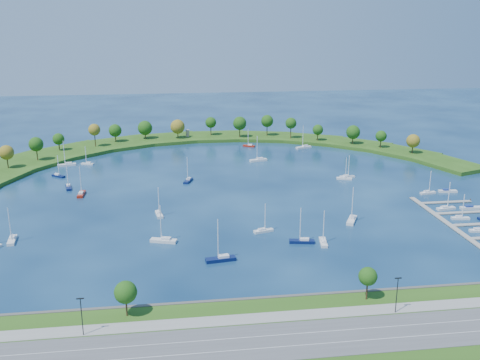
{
  "coord_description": "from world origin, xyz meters",
  "views": [
    {
      "loc": [
        -27.9,
        -236.94,
        75.98
      ],
      "look_at": [
        5.0,
        5.0,
        4.0
      ],
      "focal_mm": 41.05,
      "sensor_mm": 36.0,
      "label": 1
    }
  ],
  "objects": [
    {
      "name": "ground",
      "position": [
        0.0,
        0.0,
        0.0
      ],
      "size": [
        700.0,
        700.0,
        0.0
      ],
      "primitive_type": "plane",
      "color": "#071E3E",
      "rests_on": "ground"
    },
    {
      "name": "south_shoreline",
      "position": [
        0.03,
        -122.88,
        1.0
      ],
      "size": [
        420.0,
        43.1,
        11.6
      ],
      "color": "#274B14",
      "rests_on": "ground"
    },
    {
      "name": "breakwater",
      "position": [
        -46.33,
        48.72,
        0.99
      ],
      "size": [
        286.74,
        247.64,
        2.0
      ],
      "color": "#274B14",
      "rests_on": "ground"
    },
    {
      "name": "breakwater_trees",
      "position": [
        -16.36,
        87.24,
        10.35
      ],
      "size": [
        243.84,
        90.54,
        15.36
      ],
      "color": "#382314",
      "rests_on": "breakwater"
    },
    {
      "name": "harbor_tower",
      "position": [
        -14.5,
        115.23,
        4.38
      ],
      "size": [
        2.6,
        2.6,
        4.66
      ],
      "color": "gray",
      "rests_on": "breakwater"
    },
    {
      "name": "dock_system",
      "position": [
        85.3,
        -61.0,
        0.35
      ],
      "size": [
        24.28,
        82.0,
        1.6
      ],
      "color": "gray",
      "rests_on": "ground"
    },
    {
      "name": "moored_boat_0",
      "position": [
        -18.44,
        18.79,
        0.92
      ],
      "size": [
        5.23,
        8.82,
        12.53
      ],
      "rotation": [
        0.0,
        0.0,
        4.35
      ],
      "color": "#0A1643",
      "rests_on": "ground"
    },
    {
      "name": "moored_boat_1",
      "position": [
        54.64,
        80.93,
        0.98
      ],
      "size": [
        10.18,
        5.74,
        14.43
      ],
      "rotation": [
        0.0,
        0.0,
        3.47
      ],
      "color": "silver",
      "rests_on": "ground"
    },
    {
      "name": "moored_boat_3",
      "position": [
        -74.26,
        15.33,
        0.92
      ],
      "size": [
        4.16,
        8.8,
        12.47
      ],
      "rotation": [
        0.0,
        0.0,
        4.93
      ],
      "color": "#0A1643",
      "rests_on": "ground"
    },
    {
      "name": "moored_boat_4",
      "position": [
        -83.75,
        -47.33,
        0.93
      ],
      "size": [
        3.42,
        9.01,
        12.92
      ],
      "rotation": [
        0.0,
        0.0,
        4.82
      ],
      "color": "silver",
      "rests_on": "ground"
    },
    {
      "name": "moored_boat_5",
      "position": [
        17.98,
        -62.31,
        0.94
      ],
      "size": [
        9.16,
        4.02,
        13.02
      ],
      "rotation": [
        0.0,
        0.0,
        2.96
      ],
      "color": "#0A1643",
      "rests_on": "ground"
    },
    {
      "name": "moored_boat_6",
      "position": [
        57.76,
        12.55,
        0.88
      ],
      "size": [
        7.81,
        4.3,
        11.06
      ],
      "rotation": [
        0.0,
        0.0,
        5.97
      ],
      "color": "silver",
      "rests_on": "ground"
    },
    {
      "name": "moored_boat_7",
      "position": [
        42.28,
        -44.32,
        0.98
      ],
      "size": [
        6.93,
        9.87,
        14.29
      ],
      "rotation": [
        0.0,
        0.0,
        4.23
      ],
      "color": "silver",
      "rests_on": "ground"
    },
    {
      "name": "moored_boat_8",
      "position": [
        -66.86,
        3.89,
        0.95
      ],
      "size": [
        2.85,
        9.16,
        13.34
      ],
      "rotation": [
        0.0,
        0.0,
        1.54
      ],
      "color": "maroon",
      "rests_on": "ground"
    },
    {
      "name": "moored_boat_9",
      "position": [
        -71.13,
        58.77,
        0.86
      ],
      "size": [
        7.09,
        3.9,
        10.05
      ],
      "rotation": [
        0.0,
        0.0,
        2.83
      ],
      "color": "silver",
      "rests_on": "ground"
    },
    {
      "name": "moored_boat_10",
      "position": [
        25.15,
        -64.11,
        0.91
      ],
      "size": [
        3.58,
        8.48,
        12.08
      ],
      "rotation": [
        0.0,
        0.0,
        1.41
      ],
      "color": "silver",
      "rests_on": "ground"
    },
    {
      "name": "moored_boat_11",
      "position": [
        59.93,
        14.72,
        0.89
      ],
      "size": [
        8.1,
        3.67,
        11.49
      ],
      "rotation": [
        0.0,
        0.0,
        0.2
      ],
      "color": "silver",
      "rests_on": "ground"
    },
    {
      "name": "moored_boat_12",
      "position": [
        21.98,
        53.61,
        0.98
      ],
      "size": [
        10.13,
        4.96,
        14.36
      ],
      "rotation": [
        0.0,
        0.0,
        3.38
      ],
      "color": "silver",
      "rests_on": "ground"
    },
    {
      "name": "moored_boat_13",
      "position": [
        -82.48,
        36.15,
        0.89
      ],
      "size": [
        7.31,
        6.48,
        11.26
      ],
      "rotation": [
        0.0,
        0.0,
        5.6
      ],
      "color": "#0A1643",
      "rests_on": "ground"
    },
    {
      "name": "moored_boat_14",
      "position": [
        -30.39,
        -55.16,
        0.96
      ],
      "size": [
        9.73,
        5.36,
        13.78
      ],
      "rotation": [
        0.0,
        0.0,
        2.83
      ],
      "color": "silver",
      "rests_on": "ground"
    },
    {
      "name": "moored_boat_15",
      "position": [
        6.2,
        -50.43,
        0.88
      ],
      "size": [
        7.76,
        4.1,
        10.99
      ],
      "rotation": [
        0.0,
        0.0,
        0.28
      ],
      "color": "silver",
      "rests_on": "ground"
    },
    {
      "name": "moored_boat_16",
      "position": [
        -81.71,
        57.42,
        0.97
      ],
      "size": [
        9.89,
        4.86,
        14.0
      ],
      "rotation": [
        0.0,
        0.0,
        3.38
      ],
      "color": "silver",
      "rests_on": "ground"
    },
    {
      "name": "moored_boat_17",
      "position": [
        22.23,
        89.96,
        0.88
      ],
      "size": [
        7.63,
        5.79,
        11.22
      ],
      "rotation": [
        0.0,
        0.0,
        2.6
      ],
      "color": "maroon",
      "rests_on": "ground"
    },
    {
      "name": "moored_boat_18",
      "position": [
        -11.94,
        -73.44,
        0.99
      ],
      "size": [
        10.16,
        4.05,
        14.52
      ],
      "rotation": [
        0.0,
        0.0,
        3.27
      ],
      "color": "#0A1643",
      "rests_on": "ground"
    },
    {
      "name": "moored_boat_19",
      "position": [
        -32.23,
        -27.27,
        0.91
      ],
      "size": [
        3.52,
        8.43,
        12.02
      ],
      "rotation": [
        0.0,
        0.0,
        4.87
      ],
      "color": "silver",
      "rests_on": "ground"
    },
    {
      "name": "docked_boat_4",
      "position": [
        85.54,
        -60.87,
        0.86
      ],
      "size": [
        7.19,
        2.54,
        10.37
      ],
      "rotation": [
        0.0,
        0.0,
        -0.08
      ],
      "color": "silver",
      "rests_on": "ground"
    },
    {
      "name": "docked_boat_6",
      "position": [
        85.54,
        -47.58,
        0.86
      ],
      "size": [
        7.26,
        2.96,
        10.36
      ],
      "rotation": [
        0.0,
        0.0,
        -0.14
      ],
      "color": "silver",
      "rests_on": "ground"
    },
    {
      "name": "docked_boat_8",
      "position": [
        85.52,
        -36.09,
        0.9
      ],
      "size": [
        8.33,
        3.54,
        11.86
      ],
      "rotation": [
        0.0,
        0.0,
        0.16
      ],
      "color": "silver",
      "rests_on": "ground"
    },
    {
      "name": "docked_boat_9",
      "position": [
        95.97,
        -36.94,
        0.66
      ],
      "size": [
        8.88,
        2.9,
        1.79
      ],
      "rotation": [
        0.0,
        0.0,
        -0.05
      ],
      "color": "silver",
      "rests_on": "ground"
    },
    {
      "name": "docked_boat_10",
      "position": [
        87.94,
        -14.9,
        0.87
      ],
      "size": [
        7.54,
        3.19,
        10.74
      ],
      "rotation": [
        0.0,
        0.0,
        0.16
      ],
      "color": "silver",
      "rests_on": "ground"
    },
    {
      "name": "docked_boat_11",
      "position": [
        97.88,
        -13.97,
        0.62
      ],
      "size": [
        8.45,
        3.25,
        1.68
      ],
      "rotation": [
        0.0,
        0.0,
        -0.12
      ],
      "color": "silver",
      "rests_on": "ground"
    }
  ]
}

